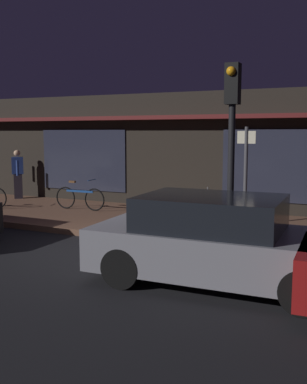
{
  "coord_description": "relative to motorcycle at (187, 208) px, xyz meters",
  "views": [
    {
      "loc": [
        5.34,
        -7.67,
        2.42
      ],
      "look_at": [
        0.6,
        2.4,
        0.95
      ],
      "focal_mm": 42.48,
      "sensor_mm": 36.0,
      "label": 1
    }
  ],
  "objects": [
    {
      "name": "sidewalk_slab",
      "position": [
        -1.54,
        0.73,
        -0.57
      ],
      "size": [
        18.0,
        4.0,
        0.15
      ],
      "primitive_type": "cube",
      "color": "brown",
      "rests_on": "ground_plane"
    },
    {
      "name": "parked_car_far",
      "position": [
        1.72,
        -3.14,
        0.06
      ],
      "size": [
        4.15,
        1.87,
        1.42
      ],
      "color": "black",
      "rests_on": "ground_plane"
    },
    {
      "name": "motorcycle",
      "position": [
        0.0,
        0.0,
        0.0
      ],
      "size": [
        1.65,
        0.76,
        0.97
      ],
      "color": "black",
      "rests_on": "sidewalk_slab"
    },
    {
      "name": "traffic_light_pole",
      "position": [
        1.63,
        -2.09,
        1.83
      ],
      "size": [
        0.24,
        0.33,
        3.6
      ],
      "color": "black",
      "rests_on": "ground_plane"
    },
    {
      "name": "ground_plane",
      "position": [
        -1.54,
        -2.27,
        -0.65
      ],
      "size": [
        60.0,
        60.0,
        0.0
      ],
      "primitive_type": "plane",
      "color": "black"
    },
    {
      "name": "sign_post",
      "position": [
        1.18,
        0.83,
        0.86
      ],
      "size": [
        0.44,
        0.09,
        2.4
      ],
      "color": "#47474C",
      "rests_on": "sidewalk_slab"
    },
    {
      "name": "storefront_building",
      "position": [
        -1.54,
        4.12,
        1.16
      ],
      "size": [
        18.0,
        3.3,
        3.6
      ],
      "color": "black",
      "rests_on": "ground_plane"
    },
    {
      "name": "bicycle_extra",
      "position": [
        -3.78,
        1.08,
        -0.14
      ],
      "size": [
        1.66,
        0.42,
        0.91
      ],
      "color": "black",
      "rests_on": "sidewalk_slab"
    },
    {
      "name": "person_photographer",
      "position": [
        -7.02,
        2.11,
        0.38
      ],
      "size": [
        0.47,
        0.52,
        1.67
      ],
      "color": "#28232D",
      "rests_on": "sidewalk_slab"
    }
  ]
}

